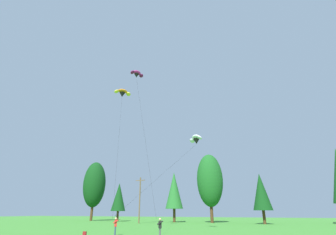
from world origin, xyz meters
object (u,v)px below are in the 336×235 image
kite_flyer_near (116,225)px  backpack (85,234)px  utility_pole (140,198)px  parafoil_kite_high_white (196,139)px  kite_flyer_mid (160,226)px  parafoil_kite_mid_magenta (137,74)px  parafoil_kite_far_orange (122,93)px

kite_flyer_near → backpack: bearing=-155.3°
utility_pole → parafoil_kite_high_white: (17.45, -16.19, 6.99)m
utility_pole → kite_flyer_mid: (16.91, -27.21, -3.88)m
utility_pole → kite_flyer_mid: size_ratio=5.47×
kite_flyer_near → parafoil_kite_mid_magenta: (-2.69, 7.31, 21.77)m
kite_flyer_mid → utility_pole: bearing=121.9°
utility_pole → parafoil_kite_mid_magenta: (8.92, -18.99, 17.88)m
kite_flyer_near → parafoil_kite_mid_magenta: parafoil_kite_mid_magenta is taller
backpack → kite_flyer_near: bearing=5.2°
parafoil_kite_high_white → parafoil_kite_far_orange: (-15.93, 4.67, 12.33)m
kite_flyer_mid → parafoil_kite_far_orange: (-15.40, 15.69, 23.21)m
utility_pole → parafoil_kite_high_white: bearing=-42.9°
parafoil_kite_high_white → parafoil_kite_mid_magenta: (-8.52, -2.80, 10.89)m
kite_flyer_mid → parafoil_kite_high_white: bearing=87.2°
utility_pole → kite_flyer_near: bearing=-66.2°
kite_flyer_mid → parafoil_kite_mid_magenta: (-7.99, 8.22, 21.77)m
parafoil_kite_high_white → parafoil_kite_mid_magenta: parafoil_kite_mid_magenta is taller
utility_pole → kite_flyer_mid: utility_pole is taller
kite_flyer_mid → parafoil_kite_far_orange: parafoil_kite_far_orange is taller
kite_flyer_mid → parafoil_kite_mid_magenta: size_ratio=0.08×
kite_flyer_near → parafoil_kite_mid_magenta: bearing=110.2°
utility_pole → parafoil_kite_high_white: size_ratio=0.80×
kite_flyer_mid → backpack: bearing=-177.6°
utility_pole → parafoil_kite_far_orange: bearing=-82.5°
kite_flyer_near → parafoil_kite_far_orange: parafoil_kite_far_orange is taller
kite_flyer_near → parafoil_kite_high_white: (5.83, 10.11, 10.88)m
kite_flyer_near → parafoil_kite_high_white: size_ratio=0.15×
parafoil_kite_mid_magenta → parafoil_kite_far_orange: (-7.41, 7.47, 1.45)m
kite_flyer_near → parafoil_kite_far_orange: bearing=124.4°
parafoil_kite_high_white → parafoil_kite_mid_magenta: 14.11m
backpack → parafoil_kite_mid_magenta: bearing=70.4°
parafoil_kite_mid_magenta → parafoil_kite_high_white: bearing=18.2°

